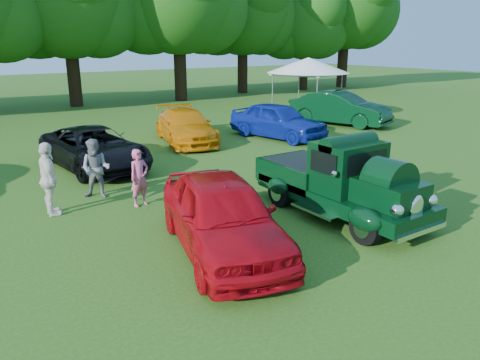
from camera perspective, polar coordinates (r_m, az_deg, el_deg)
ground at (r=11.08m, az=5.10°, el=-5.98°), size 120.00×120.00×0.00m
hero_pickup at (r=11.97m, az=12.05°, el=-0.34°), size 2.28×4.89×1.91m
red_convertible at (r=9.66m, az=-2.16°, el=-4.26°), size 3.06×5.04×1.61m
back_car_black at (r=16.82m, az=-17.34°, el=3.71°), size 2.87×5.29×1.41m
back_car_orange at (r=20.43m, az=-6.64°, el=6.54°), size 3.11×5.20×1.41m
back_car_blue at (r=21.28m, az=4.64°, el=7.26°), size 2.84×4.98×1.60m
back_car_green at (r=25.20m, az=12.05°, el=8.54°), size 3.48×5.52×1.72m
spectator_pink at (r=12.63m, az=-12.16°, el=0.27°), size 0.63×0.49×1.54m
spectator_grey at (r=13.57m, az=-17.16°, el=1.32°), size 1.03×0.99×1.67m
spectator_white at (r=12.57m, az=-22.29°, el=0.08°), size 0.51×1.12×1.87m
canopy_tent at (r=26.54m, az=8.32°, el=13.63°), size 5.65×5.65×3.38m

